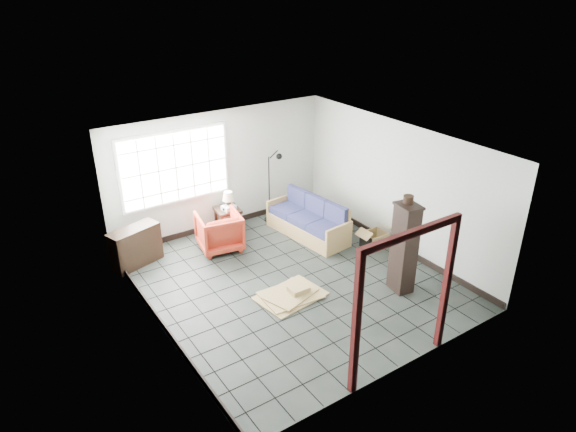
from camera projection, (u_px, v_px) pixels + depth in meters
ground at (292, 281)px, 9.43m from camera, size 5.50×5.50×0.00m
room_shell at (291, 197)px, 8.73m from camera, size 5.02×5.52×2.61m
window_panel at (175, 167)px, 10.26m from camera, size 2.32×0.08×1.52m
doorway_trim at (406, 285)px, 6.81m from camera, size 1.80×0.08×2.20m
futon_sofa at (310, 222)px, 10.96m from camera, size 0.94×1.99×0.85m
armchair at (219, 230)px, 10.36m from camera, size 0.96×0.91×0.86m
side_table at (228, 213)px, 11.01m from camera, size 0.57×0.57×0.56m
table_lamp at (228, 197)px, 10.86m from camera, size 0.27×0.27×0.39m
projector at (229, 208)px, 10.90m from camera, size 0.31×0.26×0.10m
floor_lamp at (274, 184)px, 11.41m from camera, size 0.48×0.31×1.63m
console_shelf at (135, 246)px, 9.82m from camera, size 1.05×0.66×0.77m
tall_shelf at (404, 248)px, 8.83m from camera, size 0.41×0.50×1.65m
pot at (408, 199)px, 8.52m from camera, size 0.23×0.23×0.13m
open_box at (374, 239)px, 10.55m from camera, size 0.77×0.39×0.43m
cardboard_pile at (292, 294)px, 8.96m from camera, size 1.24×0.96×0.17m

